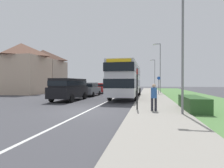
# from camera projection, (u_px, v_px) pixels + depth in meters

# --- Properties ---
(ground_plane) EXTENTS (120.00, 120.00, 0.00)m
(ground_plane) POSITION_uv_depth(u_px,v_px,m) (86.00, 111.00, 10.81)
(ground_plane) COLOR #424247
(lane_marking_centre) EXTENTS (0.14, 60.00, 0.01)m
(lane_marking_centre) POSITION_uv_depth(u_px,v_px,m) (112.00, 99.00, 18.65)
(lane_marking_centre) COLOR silver
(lane_marking_centre) RESTS_ON ground_plane
(pavement_near_side) EXTENTS (3.20, 68.00, 0.12)m
(pavement_near_side) POSITION_uv_depth(u_px,v_px,m) (154.00, 101.00, 15.88)
(pavement_near_side) COLOR gray
(pavement_near_side) RESTS_ON ground_plane
(grass_verge_seaward) EXTENTS (6.00, 68.00, 0.08)m
(grass_verge_seaward) POSITION_uv_depth(u_px,v_px,m) (207.00, 103.00, 15.04)
(grass_verge_seaward) COLOR #517F42
(grass_verge_seaward) RESTS_ON ground_plane
(roadside_hedge) EXTENTS (1.10, 3.61, 0.90)m
(roadside_hedge) POSITION_uv_depth(u_px,v_px,m) (193.00, 104.00, 10.82)
(roadside_hedge) COLOR #2D5128
(roadside_hedge) RESTS_ON ground_plane
(double_decker_bus) EXTENTS (2.80, 11.45, 3.70)m
(double_decker_bus) POSITION_uv_depth(u_px,v_px,m) (127.00, 79.00, 19.92)
(double_decker_bus) COLOR #BCBCC1
(double_decker_bus) RESTS_ON ground_plane
(parked_van_black) EXTENTS (2.11, 5.20, 2.10)m
(parked_van_black) POSITION_uv_depth(u_px,v_px,m) (69.00, 87.00, 17.19)
(parked_van_black) COLOR black
(parked_van_black) RESTS_ON ground_plane
(parked_car_grey) EXTENTS (1.91, 4.60, 1.70)m
(parked_car_grey) POSITION_uv_depth(u_px,v_px,m) (90.00, 89.00, 22.77)
(parked_car_grey) COLOR slate
(parked_car_grey) RESTS_ON ground_plane
(parked_car_red) EXTENTS (2.00, 4.00, 1.60)m
(parked_car_red) POSITION_uv_depth(u_px,v_px,m) (100.00, 88.00, 28.16)
(parked_car_red) COLOR #B21E1E
(parked_car_red) RESTS_ON ground_plane
(pedestrian_at_stop) EXTENTS (0.34, 0.34, 1.67)m
(pedestrian_at_stop) POSITION_uv_depth(u_px,v_px,m) (154.00, 96.00, 10.31)
(pedestrian_at_stop) COLOR #23232D
(pedestrian_at_stop) RESTS_ON ground_plane
(bus_stop_sign) EXTENTS (0.09, 0.52, 2.60)m
(bus_stop_sign) POSITION_uv_depth(u_px,v_px,m) (137.00, 86.00, 10.80)
(bus_stop_sign) COLOR black
(bus_stop_sign) RESTS_ON ground_plane
(cycle_route_sign) EXTENTS (0.44, 0.08, 2.52)m
(cycle_route_sign) POSITION_uv_depth(u_px,v_px,m) (159.00, 85.00, 24.28)
(cycle_route_sign) COLOR slate
(cycle_route_sign) RESTS_ON ground_plane
(street_lamp_near) EXTENTS (1.14, 0.20, 6.63)m
(street_lamp_near) POSITION_uv_depth(u_px,v_px,m) (180.00, 42.00, 9.35)
(street_lamp_near) COLOR slate
(street_lamp_near) RESTS_ON ground_plane
(street_lamp_mid) EXTENTS (1.14, 0.20, 7.68)m
(street_lamp_mid) POSITION_uv_depth(u_px,v_px,m) (160.00, 65.00, 27.58)
(street_lamp_mid) COLOR slate
(street_lamp_mid) RESTS_ON ground_plane
(street_lamp_far) EXTENTS (1.14, 0.20, 7.05)m
(street_lamp_far) POSITION_uv_depth(u_px,v_px,m) (154.00, 72.00, 42.49)
(street_lamp_far) COLOR slate
(street_lamp_far) RESTS_ON ground_plane
(house_terrace_far_side) EXTENTS (6.95, 11.27, 7.59)m
(house_terrace_far_side) POSITION_uv_depth(u_px,v_px,m) (33.00, 70.00, 29.71)
(house_terrace_far_side) COLOR #C1A88E
(house_terrace_far_side) RESTS_ON ground_plane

